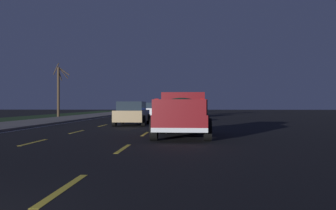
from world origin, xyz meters
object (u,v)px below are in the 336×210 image
Objects in this scene: sedan_blue at (186,110)px; bare_tree_far at (59,90)px; sedan_white at (151,110)px; pickup_truck at (183,113)px; sedan_tan at (132,113)px.

sedan_blue is 0.75× the size of bare_tree_far.
sedan_white is 10.59m from bare_tree_far.
bare_tree_far is (25.10, 13.94, 2.00)m from pickup_truck.
sedan_tan is (-16.44, 3.39, 0.00)m from sedan_blue.
pickup_truck is at bearing -171.10° from sedan_white.
pickup_truck reaches higher than sedan_white.
sedan_tan is 19.64m from bare_tree_far.
sedan_tan is at bearing 21.57° from pickup_truck.
sedan_white is at bearing 8.90° from pickup_truck.
sedan_blue is at bearing -90.03° from bare_tree_far.
bare_tree_far is (16.44, 10.52, 2.20)m from sedan_tan.
sedan_tan is (8.66, 3.42, -0.20)m from pickup_truck.
sedan_blue is 3.96m from sedan_white.
sedan_blue is at bearing 0.07° from pickup_truck.
sedan_white is at bearing 1.04° from sedan_tan.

